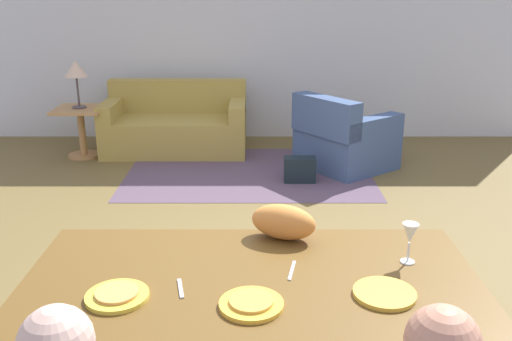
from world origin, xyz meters
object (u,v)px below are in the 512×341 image
(dining_table, at_px, (251,296))
(armchair, at_px, (342,140))
(plate_near_child, at_px, (250,304))
(handbag, at_px, (299,170))
(cat, at_px, (282,222))
(table_lamp, at_px, (75,71))
(couch, at_px, (175,126))
(plate_near_woman, at_px, (383,293))
(side_table, at_px, (80,125))
(wine_glass, at_px, (409,235))
(plate_near_man, at_px, (116,296))

(dining_table, height_order, armchair, armchair)
(plate_near_child, bearing_deg, handbag, 82.56)
(plate_near_child, bearing_deg, cat, 76.21)
(table_lamp, height_order, handbag, table_lamp)
(dining_table, height_order, handbag, dining_table)
(plate_near_child, bearing_deg, couch, 101.35)
(couch, xyz_separation_m, handbag, (1.42, -1.16, -0.17))
(plate_near_woman, distance_m, table_lamp, 5.08)
(armchair, relative_size, handbag, 3.75)
(plate_near_woman, relative_size, armchair, 0.21)
(armchair, bearing_deg, plate_near_woman, -96.43)
(armchair, xyz_separation_m, side_table, (-2.98, 0.43, 0.06))
(armchair, height_order, side_table, armchair)
(cat, distance_m, armchair, 3.56)
(armchair, xyz_separation_m, table_lamp, (-2.98, 0.43, 0.69))
(couch, bearing_deg, table_lamp, -166.34)
(plate_near_child, height_order, cat, cat)
(plate_near_child, distance_m, wine_glass, 0.79)
(dining_table, height_order, plate_near_woman, plate_near_woman)
(dining_table, height_order, plate_near_child, plate_near_child)
(dining_table, xyz_separation_m, handbag, (0.47, 3.39, -0.57))
(dining_table, distance_m, couch, 4.66)
(plate_near_child, relative_size, couch, 0.15)
(table_lamp, bearing_deg, handbag, -19.96)
(dining_table, xyz_separation_m, plate_near_woman, (0.53, -0.10, 0.07))
(dining_table, distance_m, wine_glass, 0.74)
(armchair, bearing_deg, wine_glass, -94.40)
(plate_near_woman, height_order, couch, couch)
(plate_near_man, bearing_deg, wine_glass, 13.84)
(armchair, distance_m, table_lamp, 3.09)
(wine_glass, relative_size, cat, 0.58)
(table_lamp, bearing_deg, side_table, -45.00)
(side_table, height_order, handbag, side_table)
(armchair, bearing_deg, side_table, 171.75)
(cat, relative_size, armchair, 0.27)
(wine_glass, relative_size, handbag, 0.58)
(couch, relative_size, table_lamp, 3.11)
(couch, height_order, armchair, same)
(plate_near_child, distance_m, plate_near_woman, 0.53)
(cat, distance_m, side_table, 4.45)
(plate_near_man, distance_m, plate_near_child, 0.53)
(plate_near_child, xyz_separation_m, wine_glass, (0.69, 0.36, 0.12))
(couch, bearing_deg, armchair, -19.76)
(wine_glass, xyz_separation_m, side_table, (-2.70, 4.11, -0.52))
(side_table, bearing_deg, cat, -60.74)
(handbag, bearing_deg, wine_glass, -86.00)
(plate_near_man, distance_m, plate_near_woman, 1.06)
(dining_table, distance_m, armchair, 3.99)
(table_lamp, bearing_deg, couch, 13.66)
(armchair, bearing_deg, handbag, -137.34)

